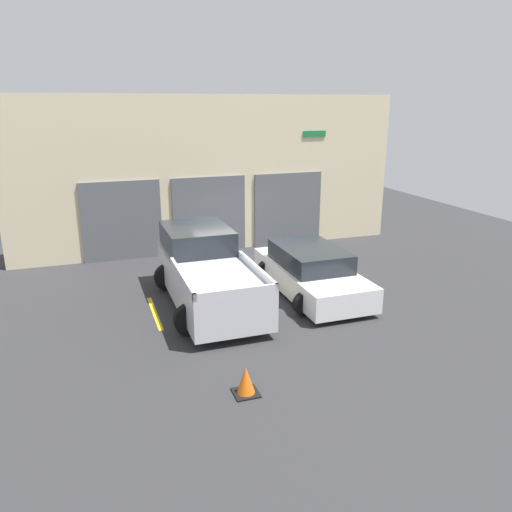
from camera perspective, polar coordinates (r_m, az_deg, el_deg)
name	(u,v)px	position (r m, az deg, el deg)	size (l,w,h in m)	color
ground_plane	(240,276)	(15.66, -1.86, -2.28)	(28.00, 28.00, 0.00)	#2D2D30
shophouse_building	(211,176)	(18.11, -5.11, 9.10)	(14.01, 0.68, 5.49)	beige
pickup_truck	(207,272)	(13.40, -5.64, -1.83)	(2.49, 5.01, 1.86)	silver
sedan_white	(311,272)	(14.20, 6.25, -1.81)	(2.24, 4.48, 1.32)	white
parking_stripe_far_left	(155,313)	(13.22, -11.50, -6.39)	(0.12, 2.20, 0.01)	gold
parking_stripe_left	(262,299)	(13.85, 0.68, -4.91)	(0.12, 2.20, 0.01)	gold
parking_stripe_centre	(356,286)	(15.04, 11.32, -3.44)	(0.12, 2.20, 0.01)	gold
traffic_cone	(246,382)	(9.52, -1.17, -14.15)	(0.47, 0.47, 0.55)	black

